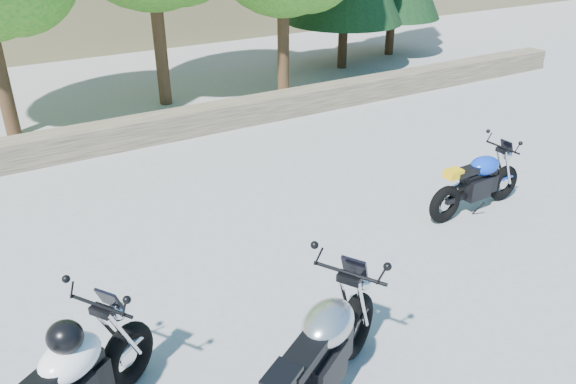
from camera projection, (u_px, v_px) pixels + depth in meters
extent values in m
plane|color=gray|center=(316.00, 283.00, 6.81)|extent=(90.00, 90.00, 0.00)
cube|color=#4D4533|center=(162.00, 127.00, 10.92)|extent=(22.00, 0.55, 0.50)
cylinder|color=#382314|center=(159.00, 29.00, 12.24)|extent=(0.28, 0.28, 3.36)
cylinder|color=#382314|center=(283.00, 32.00, 13.15)|extent=(0.28, 0.28, 2.91)
cylinder|color=#382314|center=(343.00, 29.00, 15.41)|extent=(0.26, 0.26, 2.16)
cylinder|color=#382314|center=(391.00, 22.00, 16.92)|extent=(0.26, 0.26, 1.92)
torus|color=black|center=(355.00, 326.00, 5.59)|extent=(0.69, 0.50, 0.70)
cylinder|color=silver|center=(355.00, 326.00, 5.59)|extent=(0.23, 0.16, 0.24)
cube|color=black|center=(319.00, 368.00, 4.90)|extent=(0.62, 0.55, 0.39)
cube|color=black|center=(324.00, 342.00, 4.85)|extent=(0.75, 0.53, 0.11)
ellipsoid|color=#B4B4B9|center=(328.00, 323.00, 4.84)|extent=(0.75, 0.68, 0.33)
cube|color=black|center=(302.00, 358.00, 4.47)|extent=(0.59, 0.48, 0.10)
cube|color=black|center=(282.00, 381.00, 4.20)|extent=(0.37, 0.34, 0.14)
cylinder|color=black|center=(350.00, 273.00, 5.07)|extent=(0.39, 0.64, 0.03)
sphere|color=silver|center=(356.00, 280.00, 5.29)|extent=(0.20, 0.20, 0.20)
torus|color=black|center=(128.00, 355.00, 5.26)|extent=(0.63, 0.50, 0.65)
cylinder|color=silver|center=(128.00, 355.00, 5.26)|extent=(0.21, 0.16, 0.22)
cube|color=black|center=(67.00, 377.00, 4.55)|extent=(0.68, 0.53, 0.10)
ellipsoid|color=white|center=(70.00, 358.00, 4.54)|extent=(0.71, 0.65, 0.31)
cylinder|color=black|center=(101.00, 306.00, 4.76)|extent=(0.40, 0.58, 0.03)
sphere|color=silver|center=(117.00, 311.00, 4.97)|extent=(0.18, 0.18, 0.18)
ellipsoid|color=black|center=(65.00, 337.00, 4.44)|extent=(0.40, 0.41, 0.27)
torus|color=black|center=(503.00, 183.00, 8.63)|extent=(0.57, 0.16, 0.57)
torus|color=black|center=(445.00, 204.00, 8.01)|extent=(0.57, 0.16, 0.57)
cylinder|color=silver|center=(503.00, 183.00, 8.63)|extent=(0.20, 0.04, 0.19)
cylinder|color=silver|center=(445.00, 204.00, 8.01)|extent=(0.20, 0.04, 0.19)
cube|color=black|center=(475.00, 187.00, 8.26)|extent=(0.44, 0.28, 0.32)
cube|color=black|center=(480.00, 174.00, 8.20)|extent=(0.63, 0.17, 0.09)
ellipsoid|color=#0D37C7|center=(484.00, 165.00, 8.18)|extent=(0.52, 0.36, 0.27)
cube|color=black|center=(466.00, 172.00, 7.99)|extent=(0.45, 0.21, 0.08)
cube|color=yellow|center=(453.00, 174.00, 7.85)|extent=(0.26, 0.19, 0.12)
cylinder|color=black|center=(503.00, 148.00, 8.26)|extent=(0.05, 0.59, 0.03)
sphere|color=silver|center=(507.00, 155.00, 8.39)|extent=(0.16, 0.16, 0.16)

